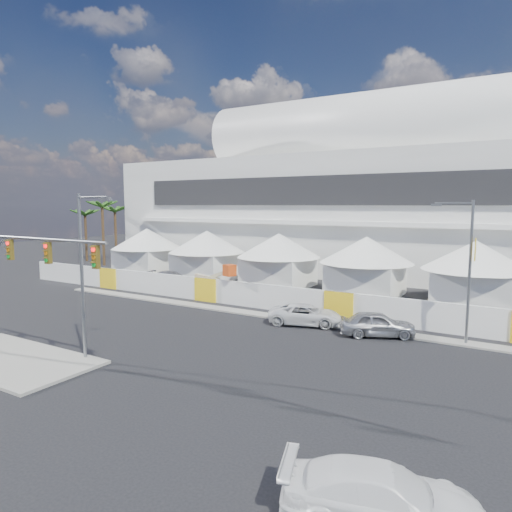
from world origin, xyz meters
The scene contains 14 objects.
ground centered at (0.00, 0.00, 0.00)m, with size 160.00×160.00×0.00m, color black.
median_island centered at (-6.00, -3.00, 0.07)m, with size 10.00×5.00×0.15m, color gray.
stadium centered at (8.71, 41.50, 9.45)m, with size 80.00×24.80×21.98m.
tent_row centered at (0.50, 24.00, 3.15)m, with size 53.40×8.40×5.40m.
hoarding_fence centered at (6.00, 14.50, 1.00)m, with size 70.00×0.25×2.00m, color white.
palm_cluster centered at (-33.46, 29.50, 6.88)m, with size 10.60×10.60×8.55m.
sedan_silver centered at (9.62, 11.55, 0.79)m, with size 4.66×1.87×1.59m, color #A5A6AA.
pickup_curb centered at (4.55, 11.83, 0.70)m, with size 5.07×2.34×1.41m, color silver.
pickup_near centered at (14.54, -5.36, 0.76)m, with size 5.26×2.14×1.53m, color white.
lot_car_c centered at (-13.58, 18.70, 0.74)m, with size 5.13×2.08×1.49m, color #ADACB1.
traffic_mast centered at (-6.02, -2.96, 4.30)m, with size 10.41×0.72×7.41m.
streetlight_median centered at (-2.39, -0.80, 5.15)m, with size 2.41×0.24×8.70m.
streetlight_curb centered at (14.47, 12.50, 4.96)m, with size 2.53×0.57×8.55m.
boom_lift centered at (-7.08, 15.86, 0.90)m, with size 6.85×2.53×3.36m.
Camera 1 is at (17.36, -16.51, 8.29)m, focal length 32.00 mm.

